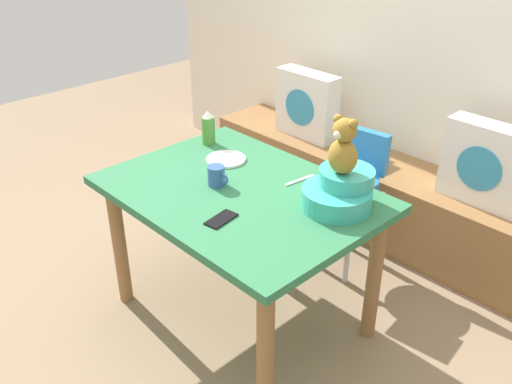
{
  "coord_description": "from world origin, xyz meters",
  "views": [
    {
      "loc": [
        1.66,
        -1.49,
        1.96
      ],
      "look_at": [
        0.0,
        0.1,
        0.69
      ],
      "focal_mm": 39.27,
      "sensor_mm": 36.0,
      "label": 1
    }
  ],
  "objects": [
    {
      "name": "ground_plane",
      "position": [
        0.0,
        0.0,
        0.0
      ],
      "size": [
        8.0,
        8.0,
        0.0
      ],
      "primitive_type": "plane",
      "color": "#8C7256"
    },
    {
      "name": "teddy_bear",
      "position": [
        0.4,
        0.21,
        1.02
      ],
      "size": [
        0.13,
        0.12,
        0.25
      ],
      "color": "olive",
      "rests_on": "infant_seat_teal"
    },
    {
      "name": "infant_seat_teal",
      "position": [
        0.4,
        0.21,
        0.81
      ],
      "size": [
        0.3,
        0.33,
        0.16
      ],
      "color": "teal",
      "rests_on": "dining_table"
    },
    {
      "name": "cell_phone",
      "position": [
        0.14,
        -0.23,
        0.74
      ],
      "size": [
        0.09,
        0.15,
        0.01
      ],
      "primitive_type": "cube",
      "rotation": [
        0.0,
        0.0,
        0.16
      ],
      "color": "black",
      "rests_on": "dining_table"
    },
    {
      "name": "pillow_floral_left",
      "position": [
        -0.64,
        1.18,
        0.68
      ],
      "size": [
        0.44,
        0.15,
        0.44
      ],
      "color": "white",
      "rests_on": "window_bench"
    },
    {
      "name": "dinner_plate_near",
      "position": [
        -0.28,
        0.16,
        0.75
      ],
      "size": [
        0.2,
        0.2,
        0.01
      ],
      "primitive_type": "cylinder",
      "color": "white",
      "rests_on": "dining_table"
    },
    {
      "name": "highchair",
      "position": [
        0.05,
        0.76,
        0.52
      ],
      "size": [
        0.35,
        0.48,
        0.79
      ],
      "color": "#2672B2",
      "rests_on": "ground_plane"
    },
    {
      "name": "book_stack",
      "position": [
        -0.17,
        1.2,
        0.5
      ],
      "size": [
        0.2,
        0.14,
        0.08
      ],
      "primitive_type": "cube",
      "color": "#4EBABB",
      "rests_on": "window_bench"
    },
    {
      "name": "table_fork",
      "position": [
        0.13,
        0.26,
        0.74
      ],
      "size": [
        0.04,
        0.17,
        0.01
      ],
      "primitive_type": "cube",
      "rotation": [
        0.0,
        0.0,
        3.01
      ],
      "color": "silver",
      "rests_on": "dining_table"
    },
    {
      "name": "dining_table",
      "position": [
        0.0,
        0.0,
        0.63
      ],
      "size": [
        1.24,
        0.9,
        0.74
      ],
      "color": "#2D7247",
      "rests_on": "ground_plane"
    },
    {
      "name": "pillow_floral_right",
      "position": [
        0.6,
        1.18,
        0.68
      ],
      "size": [
        0.44,
        0.15,
        0.44
      ],
      "color": "white",
      "rests_on": "window_bench"
    },
    {
      "name": "ketchup_bottle",
      "position": [
        -0.5,
        0.23,
        0.83
      ],
      "size": [
        0.07,
        0.07,
        0.18
      ],
      "color": "#4C8C33",
      "rests_on": "dining_table"
    },
    {
      "name": "back_wall",
      "position": [
        0.0,
        1.47,
        1.3
      ],
      "size": [
        4.4,
        0.1,
        2.6
      ],
      "primitive_type": "cube",
      "color": "silver",
      "rests_on": "ground_plane"
    },
    {
      "name": "window_bench",
      "position": [
        0.0,
        1.2,
        0.23
      ],
      "size": [
        2.6,
        0.44,
        0.46
      ],
      "primitive_type": "cube",
      "color": "olive",
      "rests_on": "ground_plane"
    },
    {
      "name": "coffee_mug",
      "position": [
        -0.11,
        -0.05,
        0.79
      ],
      "size": [
        0.12,
        0.08,
        0.09
      ],
      "color": "#335999",
      "rests_on": "dining_table"
    }
  ]
}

